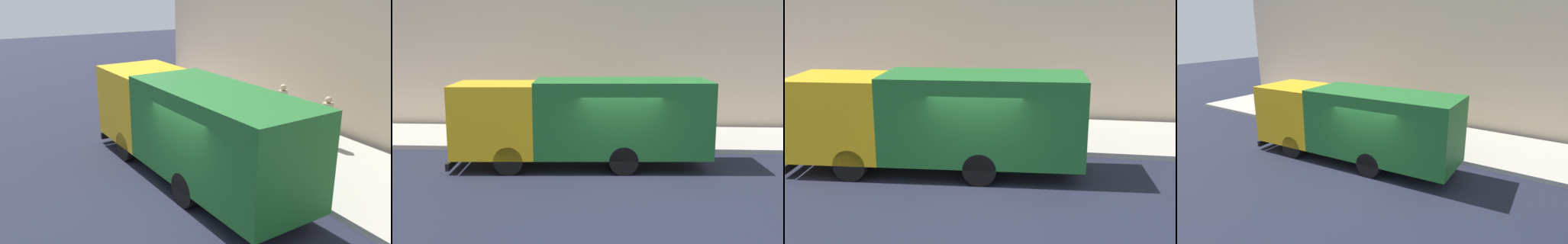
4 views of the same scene
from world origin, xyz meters
TOP-DOWN VIEW (x-y plane):
  - ground at (0.00, 0.00)m, footprint 80.00×80.00m
  - sidewalk at (5.20, 0.00)m, footprint 4.40×30.00m
  - building_facade at (7.90, 0.00)m, footprint 0.50×30.00m
  - large_utility_truck at (1.06, 1.29)m, footprint 2.77×8.60m
  - pedestrian_walking at (6.20, 1.02)m, footprint 0.43×0.43m
  - pedestrian_standing at (6.12, 3.20)m, footprint 0.48×0.48m
  - traffic_cone_orange at (3.71, 6.21)m, footprint 0.40×0.40m
  - street_sign_post at (3.28, 0.14)m, footprint 0.44×0.08m

SIDE VIEW (x-z plane):
  - ground at x=0.00m, z-range 0.00..0.00m
  - sidewalk at x=5.20m, z-range 0.00..0.17m
  - traffic_cone_orange at x=3.71m, z-range 0.17..0.75m
  - pedestrian_walking at x=6.20m, z-range 0.22..1.93m
  - pedestrian_standing at x=6.12m, z-range 0.22..1.93m
  - street_sign_post at x=3.28m, z-range 0.39..2.66m
  - large_utility_truck at x=1.06m, z-range 0.19..3.12m
  - building_facade at x=7.90m, z-range 0.00..10.35m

